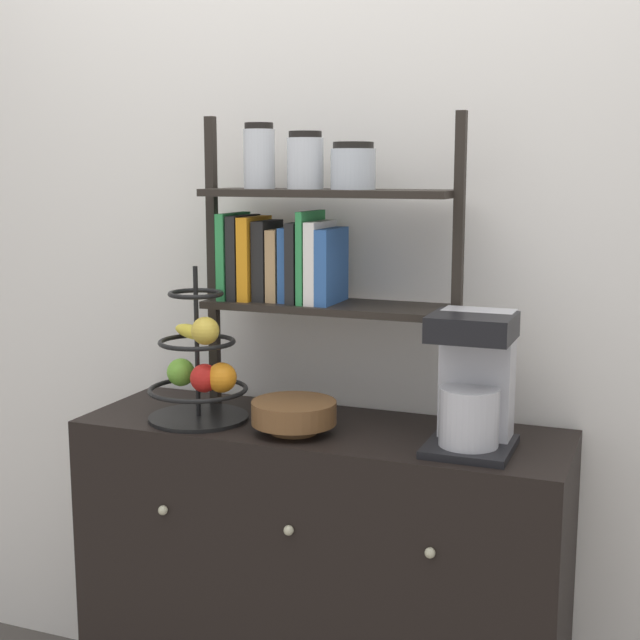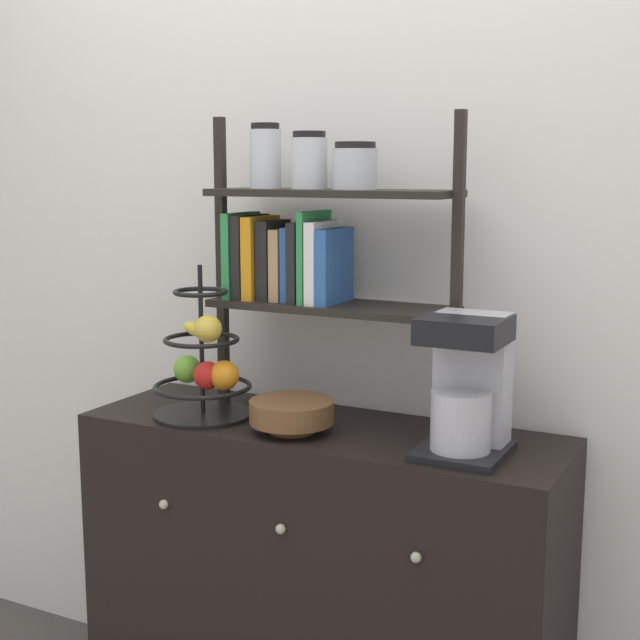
# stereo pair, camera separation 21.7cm
# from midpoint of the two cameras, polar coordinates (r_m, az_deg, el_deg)

# --- Properties ---
(wall_back) EXTENTS (7.00, 0.05, 2.60)m
(wall_back) POSITION_cam_midpoint_polar(r_m,az_deg,el_deg) (2.37, -0.42, 4.40)
(wall_back) COLOR silver
(wall_back) RESTS_ON ground_plane
(sideboard) EXTENTS (1.22, 0.42, 0.89)m
(sideboard) POSITION_cam_midpoint_polar(r_m,az_deg,el_deg) (2.39, -2.66, -17.04)
(sideboard) COLOR black
(sideboard) RESTS_ON ground_plane
(coffee_maker) EXTENTS (0.19, 0.22, 0.32)m
(coffee_maker) POSITION_cam_midpoint_polar(r_m,az_deg,el_deg) (2.03, 6.80, -3.98)
(coffee_maker) COLOR black
(coffee_maker) RESTS_ON sideboard
(fruit_stand) EXTENTS (0.25, 0.25, 0.39)m
(fruit_stand) POSITION_cam_midpoint_polar(r_m,az_deg,el_deg) (2.28, -10.43, -3.21)
(fruit_stand) COLOR black
(fruit_stand) RESTS_ON sideboard
(wooden_bowl) EXTENTS (0.21, 0.21, 0.08)m
(wooden_bowl) POSITION_cam_midpoint_polar(r_m,az_deg,el_deg) (2.17, -4.57, -6.06)
(wooden_bowl) COLOR brown
(wooden_bowl) RESTS_ON sideboard
(shelf_hutch) EXTENTS (0.68, 0.20, 0.76)m
(shelf_hutch) POSITION_cam_midpoint_polar(r_m,az_deg,el_deg) (2.24, -3.88, 5.25)
(shelf_hutch) COLOR black
(shelf_hutch) RESTS_ON sideboard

